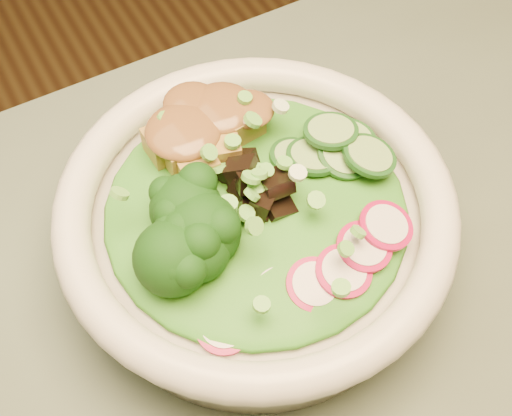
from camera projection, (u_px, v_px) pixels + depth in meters
salad_bowl at (256, 224)px, 0.50m from camera, size 0.28×0.28×0.07m
lettuce_bed at (256, 207)px, 0.48m from camera, size 0.21×0.21×0.02m
broccoli_florets at (177, 246)px, 0.45m from camera, size 0.08×0.07×0.05m
radish_slices at (324, 272)px, 0.45m from camera, size 0.11×0.05×0.02m
cucumber_slices at (333, 151)px, 0.50m from camera, size 0.07×0.07×0.04m
mushroom_heap at (245, 183)px, 0.48m from camera, size 0.07×0.07×0.04m
tofu_cubes at (203, 136)px, 0.50m from camera, size 0.09×0.06×0.04m
peanut_sauce at (202, 123)px, 0.49m from camera, size 0.07×0.06×0.02m
scallion_garnish at (256, 186)px, 0.46m from camera, size 0.20×0.20×0.02m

